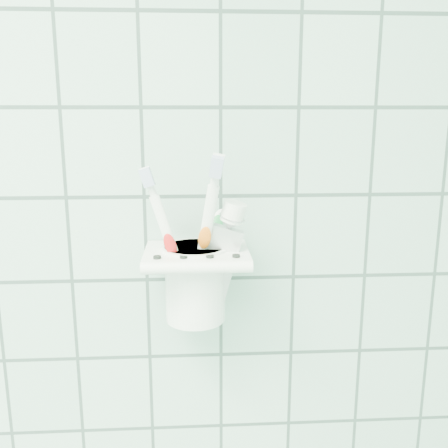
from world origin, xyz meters
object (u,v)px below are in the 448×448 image
at_px(cup, 195,280).
at_px(toothbrush_orange, 192,228).
at_px(holder_bracket, 197,256).
at_px(toothbrush_pink, 195,242).
at_px(toothpaste_tube, 205,247).
at_px(toothbrush_blue, 186,225).

xyz_separation_m(cup, toothbrush_orange, (-0.00, 0.01, 0.06)).
height_order(holder_bracket, cup, same).
xyz_separation_m(cup, toothbrush_pink, (0.00, -0.02, 0.05)).
bearing_deg(toothpaste_tube, toothbrush_blue, 169.61).
bearing_deg(cup, toothbrush_pink, -89.05).
bearing_deg(toothbrush_orange, toothbrush_pink, -76.96).
relative_size(holder_bracket, cup, 1.32).
height_order(toothbrush_pink, toothpaste_tube, toothbrush_pink).
distance_m(toothbrush_orange, toothpaste_tube, 0.03).
distance_m(cup, toothbrush_blue, 0.07).
bearing_deg(toothbrush_blue, toothbrush_pink, -61.07).
height_order(holder_bracket, toothbrush_blue, toothbrush_blue).
distance_m(toothbrush_blue, toothbrush_orange, 0.01).
distance_m(toothbrush_pink, toothpaste_tube, 0.02).
bearing_deg(toothpaste_tube, toothbrush_pink, -117.65).
relative_size(toothbrush_blue, toothbrush_orange, 1.03).
bearing_deg(toothbrush_orange, toothpaste_tube, -36.55).
xyz_separation_m(holder_bracket, toothbrush_blue, (-0.01, 0.01, 0.04)).
bearing_deg(toothpaste_tube, toothbrush_orange, 142.82).
height_order(cup, toothbrush_orange, toothbrush_orange).
relative_size(holder_bracket, toothbrush_orange, 0.60).
bearing_deg(toothbrush_pink, holder_bracket, 82.98).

